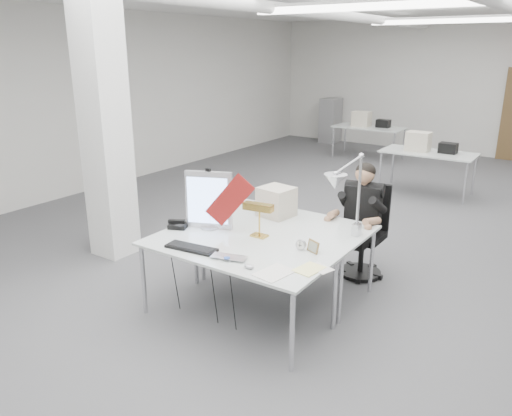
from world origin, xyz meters
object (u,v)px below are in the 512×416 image
(office_chair, at_px, (363,229))
(laptop, at_px, (227,260))
(seated_person, at_px, (363,202))
(monitor, at_px, (209,200))
(bankers_lamp, at_px, (259,219))
(desk_main, at_px, (236,250))
(beige_monitor, at_px, (276,202))
(architect_lamp, at_px, (348,199))
(desk_phone, at_px, (178,226))

(office_chair, distance_m, laptop, 1.97)
(seated_person, bearing_deg, monitor, -140.56)
(seated_person, xyz_separation_m, bankers_lamp, (-0.57, -1.20, 0.04))
(laptop, distance_m, bankers_lamp, 0.68)
(desk_main, xyz_separation_m, monitor, (-0.55, 0.29, 0.31))
(monitor, distance_m, beige_monitor, 0.81)
(seated_person, relative_size, architect_lamp, 1.05)
(desk_phone, bearing_deg, architect_lamp, -4.23)
(office_chair, height_order, architect_lamp, architect_lamp)
(laptop, bearing_deg, seated_person, 60.01)
(seated_person, relative_size, bankers_lamp, 2.44)
(office_chair, bearing_deg, monitor, -139.48)
(seated_person, height_order, desk_phone, seated_person)
(seated_person, xyz_separation_m, beige_monitor, (-0.77, -0.57, 0.02))
(desk_main, distance_m, beige_monitor, 1.04)
(bankers_lamp, height_order, desk_phone, bankers_lamp)
(desk_main, distance_m, office_chair, 1.74)
(office_chair, height_order, beige_monitor, office_chair)
(desk_phone, xyz_separation_m, beige_monitor, (0.63, 0.89, 0.14))
(desk_main, relative_size, desk_phone, 9.88)
(office_chair, xyz_separation_m, bankers_lamp, (-0.57, -1.25, 0.37))
(bankers_lamp, bearing_deg, monitor, -179.48)
(office_chair, bearing_deg, architect_lamp, -87.06)
(seated_person, height_order, architect_lamp, architect_lamp)
(laptop, bearing_deg, architect_lamp, 39.43)
(laptop, xyz_separation_m, desk_phone, (-0.93, 0.39, 0.01))
(desk_main, bearing_deg, monitor, 151.89)
(office_chair, height_order, bankers_lamp, office_chair)
(seated_person, xyz_separation_m, laptop, (-0.48, -1.85, -0.13))
(architect_lamp, bearing_deg, office_chair, 94.88)
(seated_person, bearing_deg, desk_phone, -143.01)
(architect_lamp, bearing_deg, desk_phone, -167.39)
(architect_lamp, bearing_deg, beige_monitor, 154.87)
(seated_person, relative_size, laptop, 2.88)
(beige_monitor, bearing_deg, seated_person, 44.98)
(desk_main, distance_m, desk_phone, 0.83)
(bankers_lamp, bearing_deg, laptop, -89.68)
(seated_person, distance_m, beige_monitor, 0.96)
(architect_lamp, bearing_deg, laptop, -132.35)
(monitor, bearing_deg, laptop, -63.67)
(seated_person, bearing_deg, desk_main, -119.59)
(laptop, bearing_deg, desk_phone, 141.78)
(desk_phone, height_order, beige_monitor, beige_monitor)
(office_chair, relative_size, monitor, 1.90)
(seated_person, xyz_separation_m, architect_lamp, (0.20, -0.88, 0.29))
(desk_main, relative_size, beige_monitor, 5.28)
(desk_phone, distance_m, architect_lamp, 1.76)
(desk_main, distance_m, architect_lamp, 1.14)
(bankers_lamp, height_order, architect_lamp, architect_lamp)
(seated_person, relative_size, desk_phone, 5.01)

